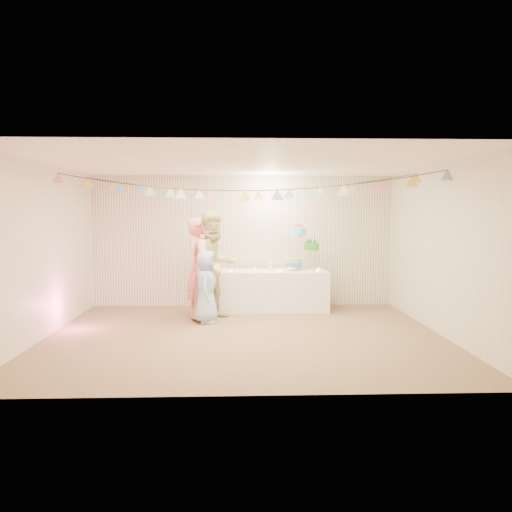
{
  "coord_description": "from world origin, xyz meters",
  "views": [
    {
      "loc": [
        -0.1,
        -7.46,
        1.87
      ],
      "look_at": [
        0.2,
        0.8,
        1.15
      ],
      "focal_mm": 35.0,
      "sensor_mm": 36.0,
      "label": 1
    }
  ],
  "objects_px": {
    "table": "(273,290)",
    "person_adult_a": "(199,267)",
    "cake_stand": "(302,250)",
    "person_adult_b": "(215,265)",
    "person_child": "(206,287)"
  },
  "relations": [
    {
      "from": "table",
      "to": "cake_stand",
      "type": "distance_m",
      "value": 0.95
    },
    {
      "from": "person_adult_b",
      "to": "person_adult_a",
      "type": "bearing_deg",
      "value": 104.0
    },
    {
      "from": "table",
      "to": "person_adult_a",
      "type": "xyz_separation_m",
      "value": [
        -1.37,
        -0.49,
        0.51
      ]
    },
    {
      "from": "cake_stand",
      "to": "person_adult_b",
      "type": "distance_m",
      "value": 1.82
    },
    {
      "from": "table",
      "to": "person_child",
      "type": "xyz_separation_m",
      "value": [
        -1.22,
        -1.03,
        0.23
      ]
    },
    {
      "from": "person_adult_a",
      "to": "person_child",
      "type": "xyz_separation_m",
      "value": [
        0.16,
        -0.54,
        -0.28
      ]
    },
    {
      "from": "person_adult_b",
      "to": "person_child",
      "type": "height_order",
      "value": "person_adult_b"
    },
    {
      "from": "cake_stand",
      "to": "person_adult_b",
      "type": "xyz_separation_m",
      "value": [
        -1.63,
        -0.78,
        -0.21
      ]
    },
    {
      "from": "table",
      "to": "person_child",
      "type": "height_order",
      "value": "person_child"
    },
    {
      "from": "table",
      "to": "person_child",
      "type": "relative_size",
      "value": 1.67
    },
    {
      "from": "table",
      "to": "person_adult_b",
      "type": "relative_size",
      "value": 1.08
    },
    {
      "from": "cake_stand",
      "to": "person_adult_a",
      "type": "height_order",
      "value": "person_adult_a"
    },
    {
      "from": "table",
      "to": "person_adult_a",
      "type": "height_order",
      "value": "person_adult_a"
    },
    {
      "from": "person_adult_a",
      "to": "person_adult_b",
      "type": "distance_m",
      "value": 0.38
    },
    {
      "from": "person_adult_a",
      "to": "person_child",
      "type": "relative_size",
      "value": 1.45
    }
  ]
}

